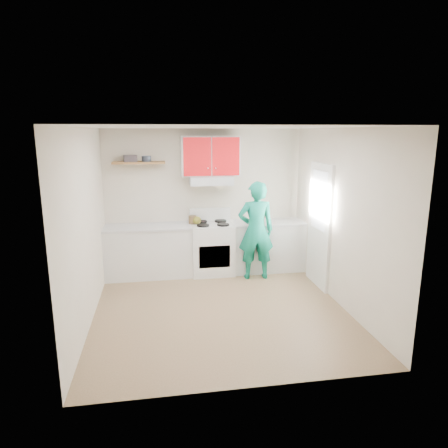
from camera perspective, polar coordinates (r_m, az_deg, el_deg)
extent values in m
plane|color=brown|center=(6.03, -0.57, -11.94)|extent=(3.80, 3.80, 0.00)
cube|color=white|center=(5.47, -0.63, 13.59)|extent=(3.60, 3.80, 0.04)
cube|color=beige|center=(7.46, -2.83, 3.38)|extent=(3.60, 0.04, 2.60)
cube|color=beige|center=(3.81, 3.80, -6.04)|extent=(3.60, 0.04, 2.60)
cube|color=beige|center=(5.63, -19.01, -0.48)|extent=(0.04, 3.80, 2.60)
cube|color=beige|center=(6.14, 16.24, 0.79)|extent=(0.04, 3.80, 2.60)
cube|color=white|center=(6.81, 13.40, -0.25)|extent=(0.05, 0.85, 2.05)
cube|color=white|center=(6.72, 13.38, 3.28)|extent=(0.01, 0.55, 0.95)
cube|color=silver|center=(7.31, -10.62, -3.87)|extent=(1.52, 0.60, 0.90)
cube|color=silver|center=(7.57, 6.11, -3.13)|extent=(1.32, 0.60, 0.90)
cube|color=white|center=(7.34, -1.69, -3.49)|extent=(0.76, 0.65, 0.92)
cube|color=silver|center=(7.20, -1.87, 6.22)|extent=(0.76, 0.44, 0.15)
cube|color=red|center=(7.21, -1.95, 9.62)|extent=(1.02, 0.33, 0.70)
cube|color=brown|center=(7.18, -12.01, 8.53)|extent=(0.90, 0.30, 0.04)
cube|color=#3A3338|center=(7.15, -13.18, 9.06)|extent=(0.24, 0.19, 0.11)
cylinder|color=#333D4C|center=(7.15, -10.96, 9.09)|extent=(0.19, 0.19, 0.10)
ellipsoid|color=olive|center=(7.23, -3.89, 0.54)|extent=(0.21, 0.21, 0.14)
cylinder|color=#4C3921|center=(7.26, -4.49, 0.55)|extent=(0.15, 0.15, 0.17)
cube|color=olive|center=(7.44, 4.72, 0.26)|extent=(0.32, 0.27, 0.02)
cube|color=red|center=(7.61, 9.16, 0.38)|extent=(0.31, 0.27, 0.01)
imported|color=#0E8168|center=(7.00, 4.56, -0.93)|extent=(0.65, 0.45, 1.73)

